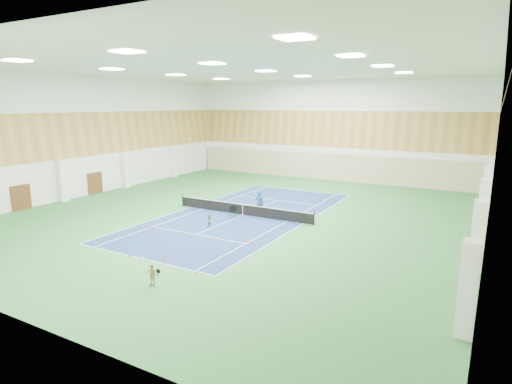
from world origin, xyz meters
TOP-DOWN VIEW (x-y plane):
  - ground at (0.00, 0.00)m, footprint 40.00×40.00m
  - room_shell at (0.00, 0.00)m, footprint 36.00×40.00m
  - wood_cladding at (0.00, 0.00)m, footprint 36.00×40.00m
  - ceiling_light_grid at (0.00, 0.00)m, footprint 21.40×25.40m
  - court_surface at (0.00, 0.00)m, footprint 10.97×23.77m
  - tennis_balls_scatter at (0.00, 0.00)m, footprint 10.57×22.77m
  - tennis_net at (0.00, 0.00)m, footprint 12.80×0.10m
  - back_curtain at (0.00, 19.75)m, footprint 35.40×0.16m
  - door_left_a at (-17.92, -8.00)m, footprint 0.08×1.80m
  - door_left_b at (-17.92, 0.00)m, footprint 0.08×1.80m
  - coach at (1.01, 1.10)m, footprint 0.76×0.55m
  - child_court at (-0.21, -4.47)m, footprint 0.58×0.50m
  - child_apron at (3.34, -14.46)m, footprint 0.68×0.30m
  - ball_cart at (-0.23, -1.15)m, footprint 0.65×0.65m
  - cone_svc_a at (-4.05, -6.73)m, footprint 0.21×0.21m
  - cone_svc_b at (-1.00, -6.60)m, footprint 0.17×0.17m
  - cone_svc_c at (1.71, -6.62)m, footprint 0.18×0.18m
  - cone_svc_d at (3.91, -5.94)m, footprint 0.23×0.23m
  - cone_base_a at (-3.98, -11.45)m, footprint 0.17×0.17m
  - cone_base_b at (-0.82, -11.97)m, footprint 0.18×0.18m
  - cone_base_c at (1.57, -11.43)m, footprint 0.22×0.22m
  - cone_base_d at (4.45, -12.13)m, footprint 0.17×0.17m

SIDE VIEW (x-z plane):
  - ground at x=0.00m, z-range 0.00..0.00m
  - court_surface at x=0.00m, z-range 0.00..0.01m
  - tennis_balls_scatter at x=0.00m, z-range 0.01..0.08m
  - cone_svc_b at x=-1.00m, z-range 0.00..0.19m
  - cone_base_d at x=4.45m, z-range 0.00..0.19m
  - cone_base_a at x=-3.98m, z-range 0.00..0.19m
  - cone_base_b at x=-0.82m, z-range 0.00..0.19m
  - cone_svc_c at x=1.71m, z-range 0.00..0.19m
  - cone_svc_a at x=-4.05m, z-range 0.00..0.23m
  - cone_base_c at x=1.57m, z-range 0.00..0.24m
  - cone_svc_d at x=3.91m, z-range 0.00..0.25m
  - ball_cart at x=-0.23m, z-range 0.00..0.91m
  - child_court at x=-0.21m, z-range 0.00..1.05m
  - tennis_net at x=0.00m, z-range 0.00..1.10m
  - child_apron at x=3.34m, z-range 0.00..1.14m
  - coach at x=1.01m, z-range 0.00..1.94m
  - door_left_a at x=-17.92m, z-range 0.00..2.20m
  - door_left_b at x=-17.92m, z-range 0.00..2.20m
  - back_curtain at x=0.00m, z-range 0.00..3.20m
  - room_shell at x=0.00m, z-range 0.00..12.00m
  - wood_cladding at x=0.00m, z-range 4.00..12.00m
  - ceiling_light_grid at x=0.00m, z-range 11.89..11.95m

